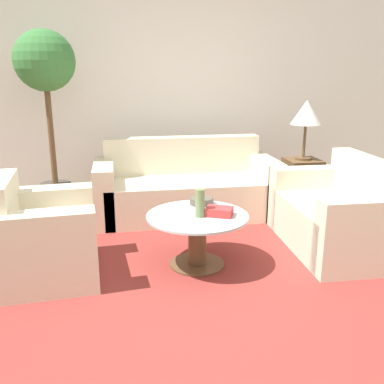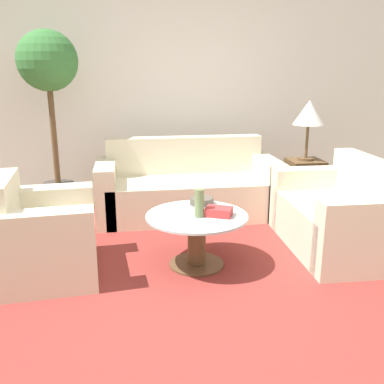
# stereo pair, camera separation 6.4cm
# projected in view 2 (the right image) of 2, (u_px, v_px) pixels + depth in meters

# --- Properties ---
(ground_plane) EXTENTS (14.00, 14.00, 0.00)m
(ground_plane) POSITION_uv_depth(u_px,v_px,m) (206.00, 317.00, 2.75)
(ground_plane) COLOR brown
(wall_back) EXTENTS (10.00, 0.06, 2.60)m
(wall_back) POSITION_uv_depth(u_px,v_px,m) (163.00, 90.00, 5.19)
(wall_back) COLOR white
(wall_back) RESTS_ON ground_plane
(rug) EXTENTS (3.50, 3.48, 0.01)m
(rug) POSITION_uv_depth(u_px,v_px,m) (197.00, 265.00, 3.48)
(rug) COLOR maroon
(rug) RESTS_ON ground_plane
(sofa_main) EXTENTS (1.93, 0.81, 0.82)m
(sofa_main) POSITION_uv_depth(u_px,v_px,m) (187.00, 189.00, 4.68)
(sofa_main) COLOR beige
(sofa_main) RESTS_ON ground_plane
(armchair) EXTENTS (0.81, 0.92, 0.79)m
(armchair) POSITION_uv_depth(u_px,v_px,m) (38.00, 240.00, 3.26)
(armchair) COLOR beige
(armchair) RESTS_ON ground_plane
(loveseat) EXTENTS (0.80, 1.30, 0.80)m
(loveseat) POSITION_uv_depth(u_px,v_px,m) (341.00, 218.00, 3.76)
(loveseat) COLOR beige
(loveseat) RESTS_ON ground_plane
(coffee_table) EXTENTS (0.81, 0.81, 0.43)m
(coffee_table) POSITION_uv_depth(u_px,v_px,m) (197.00, 233.00, 3.41)
(coffee_table) COLOR brown
(coffee_table) RESTS_ON ground_plane
(side_table) EXTENTS (0.36, 0.36, 0.60)m
(side_table) POSITION_uv_depth(u_px,v_px,m) (304.00, 186.00, 4.72)
(side_table) COLOR brown
(side_table) RESTS_ON ground_plane
(table_lamp) EXTENTS (0.33, 0.33, 0.64)m
(table_lamp) POSITION_uv_depth(u_px,v_px,m) (309.00, 114.00, 4.50)
(table_lamp) COLOR brown
(table_lamp) RESTS_ON side_table
(potted_plant) EXTENTS (0.62, 0.62, 1.93)m
(potted_plant) POSITION_uv_depth(u_px,v_px,m) (49.00, 82.00, 4.40)
(potted_plant) COLOR #3D3833
(potted_plant) RESTS_ON ground_plane
(vase) EXTENTS (0.07, 0.07, 0.22)m
(vase) POSITION_uv_depth(u_px,v_px,m) (199.00, 203.00, 3.29)
(vase) COLOR #6B7A4C
(vase) RESTS_ON coffee_table
(bowl) EXTENTS (0.20, 0.20, 0.06)m
(bowl) POSITION_uv_depth(u_px,v_px,m) (202.00, 201.00, 3.63)
(bowl) COLOR brown
(bowl) RESTS_ON coffee_table
(book_stack) EXTENTS (0.24, 0.22, 0.07)m
(book_stack) POSITION_uv_depth(u_px,v_px,m) (219.00, 212.00, 3.34)
(book_stack) COLOR #BC3333
(book_stack) RESTS_ON coffee_table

